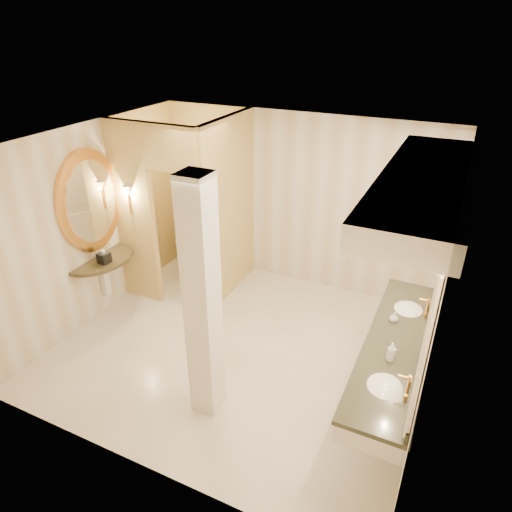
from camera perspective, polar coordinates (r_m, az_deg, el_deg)
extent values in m
plane|color=silver|center=(6.15, -1.99, -11.34)|extent=(4.50, 4.50, 0.00)
plane|color=white|center=(4.92, -2.51, 13.86)|extent=(4.50, 4.50, 0.00)
cube|color=beige|center=(7.08, 5.25, 6.73)|extent=(4.50, 0.02, 2.70)
cube|color=beige|center=(4.04, -15.61, -12.32)|extent=(4.50, 0.02, 2.70)
cube|color=beige|center=(6.65, -19.77, 3.73)|extent=(0.02, 4.00, 2.70)
cube|color=beige|center=(4.93, 21.87, -5.41)|extent=(0.02, 4.00, 2.70)
cube|color=#D5C26F|center=(6.75, -3.42, 5.72)|extent=(0.10, 1.50, 2.70)
cube|color=#D5C26F|center=(6.78, -14.91, 4.90)|extent=(0.65, 0.10, 2.70)
cube|color=#D5C26F|center=(6.02, -10.63, 13.09)|extent=(0.80, 0.10, 0.60)
cube|color=silver|center=(6.64, -6.75, 2.37)|extent=(0.49, 0.69, 2.10)
cylinder|color=#DA9346|center=(6.65, -15.50, 6.27)|extent=(0.03, 0.03, 0.30)
cone|color=silver|center=(6.59, -15.72, 7.88)|extent=(0.14, 0.14, 0.14)
cube|color=silver|center=(5.13, 17.07, -11.60)|extent=(0.60, 2.54, 0.24)
cube|color=black|center=(5.06, 17.26, -10.54)|extent=(0.64, 2.58, 0.05)
cube|color=black|center=(5.01, 20.56, -10.58)|extent=(0.03, 2.54, 0.10)
ellipsoid|color=white|center=(4.54, 15.70, -15.76)|extent=(0.40, 0.44, 0.15)
cylinder|color=#DA9346|center=(4.45, 18.51, -15.10)|extent=(0.03, 0.03, 0.22)
ellipsoid|color=white|center=(5.63, 18.43, -6.65)|extent=(0.40, 0.44, 0.15)
cylinder|color=#DA9346|center=(5.56, 20.65, -5.97)|extent=(0.03, 0.03, 0.22)
cube|color=white|center=(4.59, 22.10, -2.86)|extent=(0.03, 2.54, 1.40)
cube|color=silver|center=(4.25, 20.55, 8.30)|extent=(0.75, 2.74, 0.22)
cylinder|color=black|center=(6.83, -19.08, -0.17)|extent=(1.09, 1.09, 0.05)
cube|color=silver|center=(6.95, -18.46, -2.43)|extent=(0.10, 0.10, 0.60)
cylinder|color=gold|center=(6.49, -20.10, 6.43)|extent=(0.07, 1.09, 1.09)
cylinder|color=white|center=(6.46, -19.84, 6.39)|extent=(0.02, 0.87, 0.87)
cube|color=silver|center=(4.58, -6.71, -5.97)|extent=(0.29, 0.29, 2.70)
cube|color=black|center=(6.58, -18.47, -0.21)|extent=(0.16, 0.16, 0.15)
imported|color=white|center=(7.77, -7.69, 0.78)|extent=(0.66, 0.85, 0.77)
imported|color=beige|center=(4.82, 16.73, -11.28)|extent=(0.08, 0.08, 0.13)
imported|color=silver|center=(5.31, 16.86, -7.34)|extent=(0.11, 0.11, 0.12)
imported|color=#C6B28C|center=(4.74, 16.53, -11.42)|extent=(0.08, 0.08, 0.21)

